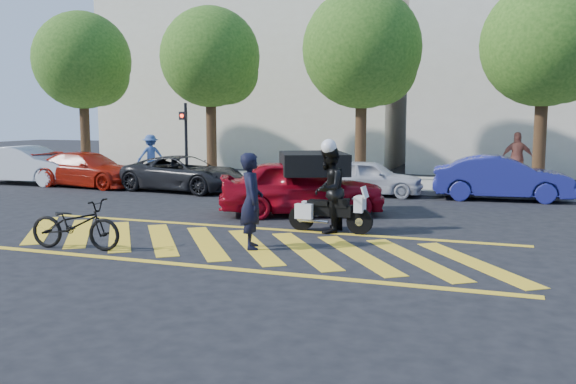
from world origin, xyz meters
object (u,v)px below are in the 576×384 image
(red_convertible, at_px, (302,187))
(parked_mid_right, at_px, (369,178))
(parked_left, at_px, (88,170))
(parked_right, at_px, (502,178))
(parked_far_left, at_px, (29,165))
(officer_bike, at_px, (252,201))
(police_motorcycle, at_px, (329,212))
(bicycle, at_px, (75,224))
(parked_mid_left, at_px, (184,174))
(officer_moto, at_px, (328,190))

(red_convertible, bearing_deg, parked_mid_right, -34.93)
(parked_left, bearing_deg, parked_right, -80.32)
(parked_far_left, relative_size, parked_left, 1.00)
(officer_bike, relative_size, police_motorcycle, 0.97)
(officer_bike, height_order, parked_mid_right, officer_bike)
(officer_bike, height_order, parked_right, officer_bike)
(bicycle, relative_size, police_motorcycle, 0.97)
(parked_mid_left, bearing_deg, bicycle, -157.09)
(parked_far_left, xyz_separation_m, parked_right, (17.76, 1.40, -0.04))
(police_motorcycle, height_order, officer_moto, officer_moto)
(bicycle, bearing_deg, parked_mid_left, 9.93)
(red_convertible, distance_m, parked_right, 7.16)
(officer_moto, distance_m, parked_far_left, 15.15)
(police_motorcycle, xyz_separation_m, officer_moto, (-0.01, -0.00, 0.52))
(officer_bike, distance_m, parked_mid_right, 9.08)
(bicycle, xyz_separation_m, red_convertible, (2.95, 5.70, 0.25))
(parked_left, xyz_separation_m, parked_mid_right, (10.68, 1.05, -0.04))
(bicycle, relative_size, parked_far_left, 0.43)
(officer_bike, relative_size, bicycle, 1.00)
(parked_far_left, relative_size, parked_mid_right, 1.26)
(parked_mid_left, bearing_deg, parked_mid_right, -74.15)
(police_motorcycle, height_order, parked_left, parked_left)
(police_motorcycle, distance_m, parked_right, 8.12)
(parked_mid_right, bearing_deg, bicycle, 155.54)
(parked_far_left, bearing_deg, parked_left, -90.69)
(officer_bike, xyz_separation_m, parked_mid_left, (-6.05, 8.01, -0.34))
(police_motorcycle, height_order, red_convertible, red_convertible)
(bicycle, height_order, officer_moto, officer_moto)
(parked_mid_right, relative_size, parked_right, 0.84)
(parked_left, height_order, parked_mid_left, parked_left)
(parked_far_left, bearing_deg, parked_mid_right, -86.22)
(bicycle, relative_size, parked_mid_right, 0.55)
(police_motorcycle, bearing_deg, officer_moto, -173.75)
(red_convertible, bearing_deg, bicycle, 128.55)
(officer_moto, bearing_deg, officer_bike, -22.36)
(officer_moto, bearing_deg, police_motorcycle, 96.25)
(officer_moto, bearing_deg, parked_mid_right, -173.96)
(officer_bike, bearing_deg, parked_far_left, 32.55)
(parked_far_left, distance_m, parked_right, 17.81)
(officer_moto, xyz_separation_m, parked_right, (3.76, 7.20, -0.29))
(parked_left, bearing_deg, red_convertible, -105.70)
(parked_left, distance_m, parked_mid_right, 10.74)
(parked_far_left, height_order, parked_right, parked_far_left)
(police_motorcycle, bearing_deg, red_convertible, 124.07)
(officer_moto, height_order, parked_mid_right, officer_moto)
(officer_moto, distance_m, parked_mid_left, 9.13)
(bicycle, bearing_deg, parked_far_left, 39.87)
(bicycle, height_order, parked_left, parked_left)
(parked_mid_right, height_order, parked_right, parked_right)
(police_motorcycle, xyz_separation_m, parked_far_left, (-14.01, 5.80, 0.26))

